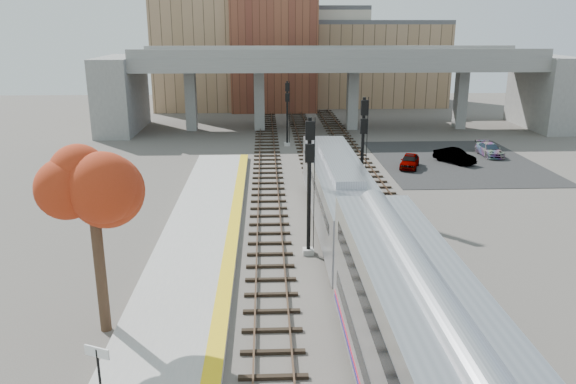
# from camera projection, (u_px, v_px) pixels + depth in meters

# --- Properties ---
(ground) EXTENTS (160.00, 160.00, 0.00)m
(ground) POSITION_uv_depth(u_px,v_px,m) (347.00, 318.00, 23.96)
(ground) COLOR #47423D
(ground) RESTS_ON ground
(platform) EXTENTS (4.50, 60.00, 0.35)m
(platform) POSITION_uv_depth(u_px,v_px,m) (176.00, 318.00, 23.62)
(platform) COLOR #9E9E99
(platform) RESTS_ON ground
(yellow_strip) EXTENTS (0.70, 60.00, 0.01)m
(yellow_strip) POSITION_uv_depth(u_px,v_px,m) (221.00, 314.00, 23.65)
(yellow_strip) COLOR yellow
(yellow_strip) RESTS_ON platform
(tracks) EXTENTS (10.70, 95.00, 0.25)m
(tracks) POSITION_uv_depth(u_px,v_px,m) (333.00, 219.00, 35.94)
(tracks) COLOR black
(tracks) RESTS_ON ground
(overpass) EXTENTS (54.00, 12.00, 9.50)m
(overpass) POSITION_uv_depth(u_px,v_px,m) (335.00, 80.00, 65.55)
(overpass) COLOR slate
(overpass) RESTS_ON ground
(buildings_far) EXTENTS (43.00, 21.00, 20.60)m
(buildings_far) POSITION_uv_depth(u_px,v_px,m) (294.00, 53.00, 85.45)
(buildings_far) COLOR #997859
(buildings_far) RESTS_ON ground
(parking_lot) EXTENTS (14.00, 18.00, 0.04)m
(parking_lot) POSITION_uv_depth(u_px,v_px,m) (455.00, 161.00, 51.31)
(parking_lot) COLOR black
(parking_lot) RESTS_ON ground
(locomotive) EXTENTS (3.02, 19.05, 4.10)m
(locomotive) POSITION_uv_depth(u_px,v_px,m) (339.00, 194.00, 33.75)
(locomotive) COLOR #A8AAB2
(locomotive) RESTS_ON ground
(signal_mast_near) EXTENTS (0.60, 0.64, 7.52)m
(signal_mast_near) POSITION_uv_depth(u_px,v_px,m) (309.00, 187.00, 29.54)
(signal_mast_near) COLOR #9E9E99
(signal_mast_near) RESTS_ON ground
(signal_mast_mid) EXTENTS (0.60, 0.64, 7.58)m
(signal_mast_mid) POSITION_uv_depth(u_px,v_px,m) (362.00, 154.00, 36.87)
(signal_mast_mid) COLOR #9E9E99
(signal_mast_mid) RESTS_ON ground
(signal_mast_far) EXTENTS (0.60, 0.64, 6.57)m
(signal_mast_far) POSITION_uv_depth(u_px,v_px,m) (287.00, 115.00, 57.03)
(signal_mast_far) COLOR #9E9E99
(signal_mast_far) RESTS_ON ground
(station_sign) EXTENTS (0.84, 0.41, 2.27)m
(station_sign) POSITION_uv_depth(u_px,v_px,m) (98.00, 366.00, 17.28)
(station_sign) COLOR black
(station_sign) RESTS_ON platform
(tree) EXTENTS (3.60, 3.60, 8.41)m
(tree) POSITION_uv_depth(u_px,v_px,m) (91.00, 184.00, 21.30)
(tree) COLOR #382619
(tree) RESTS_ON ground
(car_a) EXTENTS (2.62, 3.88, 1.23)m
(car_a) POSITION_uv_depth(u_px,v_px,m) (410.00, 161.00, 48.73)
(car_a) COLOR #99999E
(car_a) RESTS_ON parking_lot
(car_b) EXTENTS (3.28, 4.02, 1.29)m
(car_b) POSITION_uv_depth(u_px,v_px,m) (455.00, 156.00, 50.42)
(car_b) COLOR #99999E
(car_b) RESTS_ON parking_lot
(car_c) EXTENTS (1.74, 4.12, 1.19)m
(car_c) POSITION_uv_depth(u_px,v_px,m) (490.00, 150.00, 53.19)
(car_c) COLOR #99999E
(car_c) RESTS_ON parking_lot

